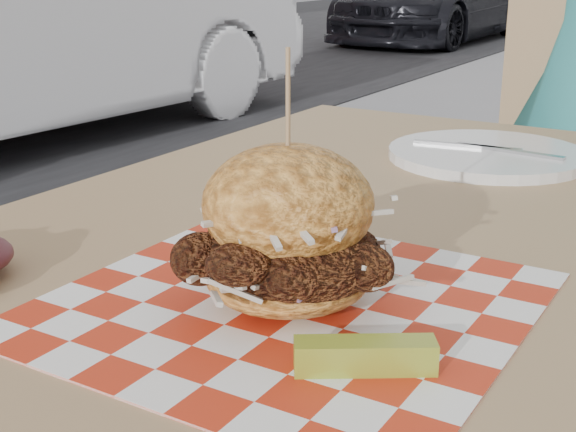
{
  "coord_description": "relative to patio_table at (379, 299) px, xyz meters",
  "views": [
    {
      "loc": [
        0.14,
        -0.46,
        1.02
      ],
      "look_at": [
        -0.16,
        0.05,
        0.82
      ],
      "focal_mm": 50.0,
      "sensor_mm": 36.0,
      "label": 1
    }
  ],
  "objects": [
    {
      "name": "place_setting",
      "position": [
        0.0,
        0.34,
        0.09
      ],
      "size": [
        0.27,
        0.27,
        0.02
      ],
      "color": "white",
      "rests_on": "patio_table"
    },
    {
      "name": "patio_table",
      "position": [
        0.0,
        0.0,
        0.0
      ],
      "size": [
        0.8,
        1.2,
        0.75
      ],
      "color": "#A3855A",
      "rests_on": "ground"
    },
    {
      "name": "paper_liner",
      "position": [
        0.01,
        -0.21,
        0.08
      ],
      "size": [
        0.36,
        0.36,
        0.0
      ],
      "primitive_type": "cube",
      "color": "red",
      "rests_on": "patio_table"
    },
    {
      "name": "pickle_spear",
      "position": [
        0.12,
        -0.28,
        0.09
      ],
      "size": [
        0.09,
        0.07,
        0.02
      ],
      "primitive_type": "cube",
      "rotation": [
        0.0,
        0.0,
        0.57
      ],
      "color": "#999D2D",
      "rests_on": "paper_liner"
    },
    {
      "name": "sandwich",
      "position": [
        0.01,
        -0.21,
        0.14
      ],
      "size": [
        0.18,
        0.18,
        0.2
      ],
      "color": "#F2A244",
      "rests_on": "paper_liner"
    }
  ]
}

